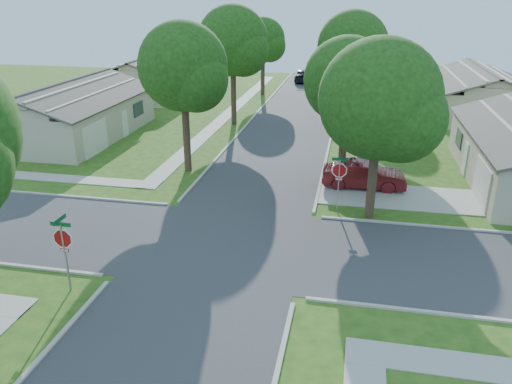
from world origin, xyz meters
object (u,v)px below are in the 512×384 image
object	(u,v)px
tree_w_near	(184,71)
tree_w_far	(263,42)
stop_sign_ne	(339,173)
car_driveway	(364,175)
car_curb_west	(305,76)
house_nw_near	(72,116)
tree_ne_corner	(381,105)
tree_e_far	(356,39)
house_ne_far	(478,97)
stop_sign_sw	(63,242)
car_curb_east	(336,93)
tree_w_mid	(233,44)
house_nw_far	(156,80)
tree_e_near	(348,85)
tree_e_mid	(353,50)

from	to	relation	value
tree_w_near	tree_w_far	xyz separation A→B (m)	(-0.01, 25.00, -0.61)
stop_sign_ne	car_driveway	bearing A→B (deg)	69.47
car_driveway	car_curb_west	size ratio (longest dim) A/B	0.90
house_nw_near	tree_ne_corner	bearing A→B (deg)	-25.77
tree_e_far	house_ne_far	bearing A→B (deg)	-24.03
stop_sign_sw	tree_w_near	xyz separation A→B (m)	(0.06, 13.71, 4.08)
tree_w_far	car_driveway	xyz separation A→B (m)	(10.65, -25.83, -4.74)
tree_e_far	tree_w_near	xyz separation A→B (m)	(-9.40, -25.00, 0.14)
tree_e_far	car_curb_east	xyz separation A→B (m)	(-1.55, -1.81, -5.16)
tree_w_mid	house_nw_near	world-z (taller)	tree_w_mid
house_nw_near	car_driveway	bearing A→B (deg)	-17.24
house_ne_far	car_curb_west	distance (m)	22.43
stop_sign_sw	house_nw_far	bearing A→B (deg)	107.10
house_nw_near	tree_w_near	bearing A→B (deg)	-27.83
house_nw_near	tree_w_mid	bearing A→B (deg)	27.90
tree_w_near	tree_w_far	bearing A→B (deg)	90.01
stop_sign_ne	house_nw_near	world-z (taller)	house_nw_near
house_ne_far	house_nw_near	xyz separation A→B (m)	(-31.98, -14.00, 0.00)
house_ne_far	tree_e_far	bearing A→B (deg)	155.97
tree_e_far	car_driveway	bearing A→B (deg)	-87.24
house_ne_far	car_curb_east	xyz separation A→B (m)	(-12.79, 3.20, -0.70)
stop_sign_ne	car_curb_west	size ratio (longest dim) A/B	0.58
tree_e_near	tree_e_mid	size ratio (longest dim) A/B	0.90
house_nw_far	house_nw_near	bearing A→B (deg)	-90.00
tree_e_near	tree_w_far	xyz separation A→B (m)	(-9.40, 25.00, -0.14)
tree_w_near	house_ne_far	size ratio (longest dim) A/B	0.66
tree_e_far	tree_w_far	world-z (taller)	tree_e_far
tree_e_mid	tree_ne_corner	xyz separation A→B (m)	(1.60, -16.80, -0.66)
tree_w_near	stop_sign_sw	bearing A→B (deg)	-90.23
stop_sign_ne	car_curb_west	xyz separation A→B (m)	(-5.90, 38.69, -1.28)
stop_sign_ne	house_nw_near	size ratio (longest dim) A/B	0.22
tree_w_mid	house_nw_near	bearing A→B (deg)	-152.10
tree_w_far	house_nw_far	xyz separation A→B (m)	(-11.34, -2.01, -3.99)
tree_w_near	house_nw_near	xyz separation A→B (m)	(-11.35, 5.99, -4.60)
stop_sign_ne	tree_w_mid	size ratio (longest dim) A/B	0.31
tree_e_near	tree_w_mid	xyz separation A→B (m)	(-9.39, 12.00, 0.85)
stop_sign_sw	tree_ne_corner	bearing A→B (deg)	38.84
tree_e_far	car_curb_west	bearing A→B (deg)	122.41
tree_w_near	stop_sign_ne	bearing A→B (deg)	-24.74
tree_e_mid	car_curb_east	distance (m)	12.54
tree_ne_corner	car_driveway	world-z (taller)	tree_ne_corner
stop_sign_sw	tree_e_mid	bearing A→B (deg)	69.80
house_nw_far	car_curb_east	size ratio (longest dim) A/B	2.84
house_ne_far	car_driveway	world-z (taller)	house_ne_far
tree_e_near	tree_w_mid	bearing A→B (deg)	128.05
tree_e_mid	tree_w_near	size ratio (longest dim) A/B	1.03
tree_e_mid	tree_w_mid	xyz separation A→B (m)	(-9.40, 0.00, 0.24)
house_ne_far	house_nw_near	size ratio (longest dim) A/B	1.00
stop_sign_ne	car_curb_west	distance (m)	39.15
tree_w_mid	house_nw_far	bearing A→B (deg)	135.93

